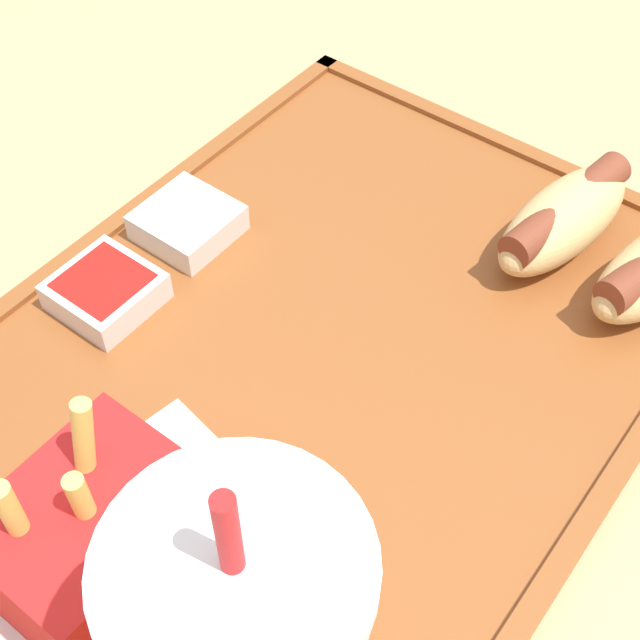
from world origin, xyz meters
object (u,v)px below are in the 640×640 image
object	(u,v)px
hot_dog_near	(564,217)
sauce_cup_mayo	(192,218)
sauce_cup_ketchup	(106,291)
fries_carton	(100,544)

from	to	relation	value
hot_dog_near	sauce_cup_mayo	world-z (taller)	hot_dog_near
sauce_cup_mayo	sauce_cup_ketchup	size ratio (longest dim) A/B	1.00
sauce_cup_mayo	sauce_cup_ketchup	bearing A→B (deg)	1.42
hot_dog_near	sauce_cup_mayo	xyz separation A→B (m)	(0.13, -0.19, -0.01)
hot_dog_near	fries_carton	size ratio (longest dim) A/B	1.09
fries_carton	hot_dog_near	bearing A→B (deg)	169.70
hot_dog_near	sauce_cup_ketchup	size ratio (longest dim) A/B	2.20
fries_carton	sauce_cup_mayo	world-z (taller)	fries_carton
fries_carton	sauce_cup_mayo	xyz separation A→B (m)	(-0.20, -0.13, -0.03)
sauce_cup_mayo	fries_carton	bearing A→B (deg)	33.75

